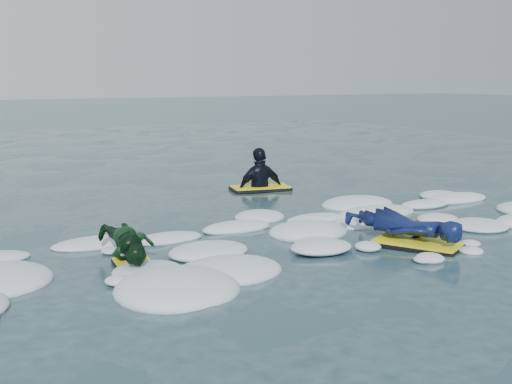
% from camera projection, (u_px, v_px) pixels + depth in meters
% --- Properties ---
extents(ground, '(120.00, 120.00, 0.00)m').
position_uv_depth(ground, '(261.00, 263.00, 7.46)').
color(ground, '#1B3541').
rests_on(ground, ground).
extents(foam_band, '(12.00, 3.10, 0.30)m').
position_uv_depth(foam_band, '(224.00, 243.00, 8.36)').
color(foam_band, silver).
rests_on(foam_band, ground).
extents(prone_woman_unit, '(1.05, 1.72, 0.42)m').
position_uv_depth(prone_woman_unit, '(406.00, 228.00, 8.26)').
color(prone_woman_unit, black).
rests_on(prone_woman_unit, ground).
extents(prone_child_unit, '(0.66, 1.19, 0.44)m').
position_uv_depth(prone_child_unit, '(130.00, 246.00, 7.33)').
color(prone_child_unit, black).
rests_on(prone_child_unit, ground).
extents(waiting_rider_unit, '(1.21, 0.81, 1.67)m').
position_uv_depth(waiting_rider_unit, '(260.00, 191.00, 12.23)').
color(waiting_rider_unit, black).
rests_on(waiting_rider_unit, ground).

